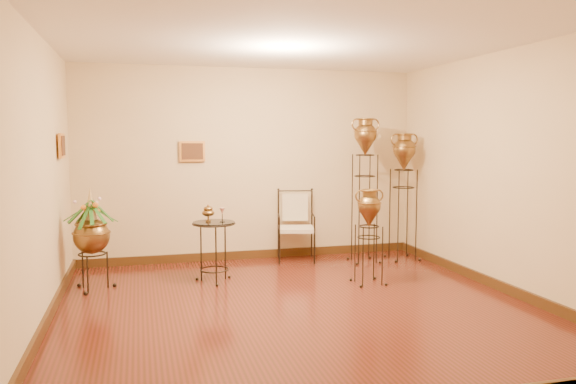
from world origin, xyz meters
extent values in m
plane|color=#551A14|center=(0.00, 0.00, 0.00)|extent=(5.00, 5.00, 0.00)
cube|color=#42270F|center=(0.00, 2.48, 0.06)|extent=(5.00, 0.04, 0.12)
cube|color=#42270F|center=(-2.48, 0.00, 0.06)|extent=(0.04, 5.00, 0.12)
cube|color=#42270F|center=(2.48, 0.00, 0.06)|extent=(0.04, 5.00, 0.12)
cube|color=#E79A44|center=(-0.85, 2.46, 1.60)|extent=(0.36, 0.03, 0.29)
cube|color=#E79A44|center=(-2.46, 1.45, 1.70)|extent=(0.03, 0.36, 0.29)
cube|color=beige|center=(0.60, 2.15, 0.47)|extent=(0.59, 0.56, 0.06)
cube|color=beige|center=(0.60, 2.15, 0.76)|extent=(0.38, 0.11, 0.40)
cylinder|color=black|center=(-0.71, 1.27, 0.75)|extent=(0.52, 0.52, 0.02)
camera|label=1|loc=(-1.60, -5.61, 1.80)|focal=35.00mm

